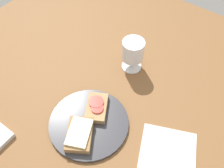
{
  "coord_description": "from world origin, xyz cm",
  "views": [
    {
      "loc": [
        -31.76,
        -27.46,
        72.64
      ],
      "look_at": [
        7.73,
        1.13,
        8.0
      ],
      "focal_mm": 40.0,
      "sensor_mm": 36.0,
      "label": 1
    }
  ],
  "objects_px": {
    "plate": "(89,123)",
    "sandwich_with_cheese": "(80,134)",
    "napkin": "(167,154)",
    "sandwich_with_tomato": "(97,107)",
    "wine_glass": "(133,52)"
  },
  "relations": [
    {
      "from": "plate",
      "to": "sandwich_with_tomato",
      "type": "bearing_deg",
      "value": 9.6
    },
    {
      "from": "wine_glass",
      "to": "napkin",
      "type": "height_order",
      "value": "wine_glass"
    },
    {
      "from": "sandwich_with_cheese",
      "to": "wine_glass",
      "type": "height_order",
      "value": "wine_glass"
    },
    {
      "from": "sandwich_with_tomato",
      "to": "napkin",
      "type": "distance_m",
      "value": 0.25
    },
    {
      "from": "plate",
      "to": "sandwich_with_cheese",
      "type": "xyz_separation_m",
      "value": [
        -0.05,
        -0.01,
        0.02
      ]
    },
    {
      "from": "sandwich_with_tomato",
      "to": "plate",
      "type": "bearing_deg",
      "value": -170.4
    },
    {
      "from": "sandwich_with_tomato",
      "to": "napkin",
      "type": "height_order",
      "value": "sandwich_with_tomato"
    },
    {
      "from": "plate",
      "to": "sandwich_with_cheese",
      "type": "relative_size",
      "value": 1.9
    },
    {
      "from": "sandwich_with_tomato",
      "to": "napkin",
      "type": "bearing_deg",
      "value": -89.0
    },
    {
      "from": "sandwich_with_tomato",
      "to": "sandwich_with_cheese",
      "type": "height_order",
      "value": "sandwich_with_cheese"
    },
    {
      "from": "sandwich_with_tomato",
      "to": "wine_glass",
      "type": "bearing_deg",
      "value": 3.47
    },
    {
      "from": "plate",
      "to": "wine_glass",
      "type": "xyz_separation_m",
      "value": [
        0.28,
        0.02,
        0.07
      ]
    },
    {
      "from": "wine_glass",
      "to": "napkin",
      "type": "xyz_separation_m",
      "value": [
        -0.22,
        -0.27,
        -0.08
      ]
    },
    {
      "from": "sandwich_with_tomato",
      "to": "sandwich_with_cheese",
      "type": "distance_m",
      "value": 0.1
    },
    {
      "from": "sandwich_with_cheese",
      "to": "napkin",
      "type": "xyz_separation_m",
      "value": [
        0.11,
        -0.24,
        -0.02
      ]
    }
  ]
}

